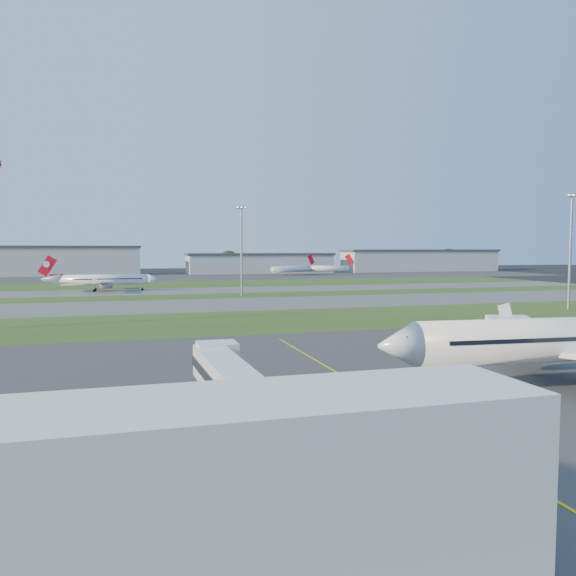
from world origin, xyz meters
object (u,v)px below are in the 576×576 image
object	(u,v)px
jet_bridge	(243,397)
airliner_taxiing	(104,280)
mini_jet_far	(325,268)
mini_jet_near	(292,269)
light_mast_centre	(241,245)
light_mast_east	(570,243)

from	to	relation	value
jet_bridge	airliner_taxiing	bearing A→B (deg)	95.24
jet_bridge	mini_jet_far	distance (m)	260.82
jet_bridge	mini_jet_near	bearing A→B (deg)	72.69
mini_jet_far	light_mast_centre	bearing A→B (deg)	-98.18
jet_bridge	light_mast_east	bearing A→B (deg)	37.44
jet_bridge	light_mast_centre	bearing A→B (deg)	78.62
airliner_taxiing	mini_jet_far	xyz separation A→B (m)	(107.82, 90.72, -0.35)
mini_jet_far	mini_jet_near	bearing A→B (deg)	-151.52
light_mast_centre	light_mast_east	xyz separation A→B (m)	(63.00, -56.00, 0.00)
light_mast_centre	light_mast_east	world-z (taller)	same
airliner_taxiing	light_mast_east	size ratio (longest dim) A/B	1.28
mini_jet_near	airliner_taxiing	bearing A→B (deg)	-158.75
mini_jet_far	light_mast_east	size ratio (longest dim) A/B	1.05
light_mast_centre	light_mast_east	size ratio (longest dim) A/B	1.00
jet_bridge	light_mast_centre	distance (m)	126.17
jet_bridge	light_mast_centre	world-z (taller)	light_mast_centre
mini_jet_near	light_mast_east	distance (m)	174.74
jet_bridge	mini_jet_far	xyz separation A→B (m)	(93.83, 243.36, -0.73)
jet_bridge	airliner_taxiing	size ratio (longest dim) A/B	0.81
mini_jet_far	light_mast_centre	size ratio (longest dim) A/B	1.05
jet_bridge	mini_jet_near	distance (m)	252.59
mini_jet_far	light_mast_centre	world-z (taller)	light_mast_centre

